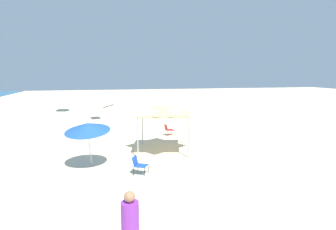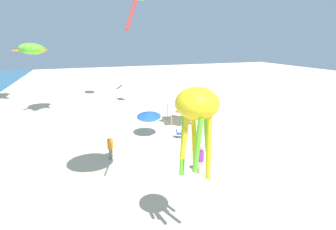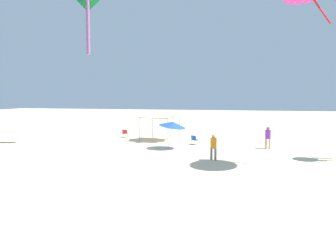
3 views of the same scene
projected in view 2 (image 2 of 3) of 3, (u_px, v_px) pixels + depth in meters
ground at (177, 123)px, 26.11m from camera, size 120.00×120.00×0.10m
canopy_tent at (183, 101)px, 25.20m from camera, size 3.56×3.41×2.72m
beach_umbrella at (149, 114)px, 22.11m from camera, size 2.23×2.19×2.42m
folding_chair_near_cooler at (179, 109)px, 29.69m from camera, size 0.62×0.70×0.82m
folding_chair_left_of_tent at (179, 133)px, 21.90m from camera, size 0.74×0.79×0.82m
person_near_umbrella at (200, 158)px, 16.00m from camera, size 0.43×0.43×1.81m
person_far_stroller at (110, 145)px, 17.94m from camera, size 0.44×0.42×1.76m
kite_octopus_yellow at (197, 109)px, 8.70m from camera, size 1.56×1.56×3.48m
kite_turtle_lime at (32, 49)px, 27.01m from camera, size 4.13×3.67×1.44m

